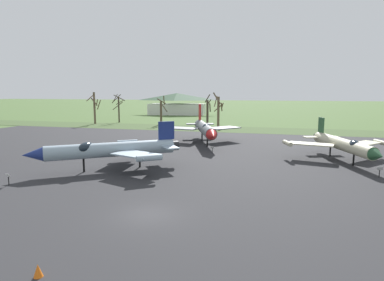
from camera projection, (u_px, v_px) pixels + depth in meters
The scene contains 16 objects.
ground_plane at pixel (148, 215), 22.03m from camera, with size 600.00×600.00×0.00m, color #425B2D.
asphalt_apron at pixel (206, 162), 38.34m from camera, with size 105.71×57.02×0.05m, color #28282B.
grass_verge_strip at pixel (241, 130), 71.25m from camera, with size 165.71×12.00×0.06m, color #3B4F29.
jet_fighter_rear_center at pixel (205, 128), 51.91m from camera, with size 12.07×16.78×6.07m.
info_placard_rear_center at pixel (212, 149), 44.01m from camera, with size 0.50×0.31×0.94m.
jet_fighter_rear_left at pixel (343, 144), 38.66m from camera, with size 12.45×14.18×4.80m.
info_placard_rear_left at pixel (380, 171), 31.44m from camera, with size 0.50×0.24×1.10m.
jet_fighter_rear_right at pixel (111, 149), 34.39m from camera, with size 14.05×12.46×4.96m.
info_placard_rear_right at pixel (8, 178), 28.80m from camera, with size 0.53×0.31×1.09m.
bare_tree_far_left at pixel (95, 107), 83.54m from camera, with size 3.36×3.03×8.11m.
bare_tree_left_of_center at pixel (118, 107), 88.15m from camera, with size 4.10×4.11×7.60m.
bare_tree_center at pixel (161, 111), 82.43m from camera, with size 2.05×2.62×7.23m.
bare_tree_right_of_center at pixel (208, 112), 78.25m from camera, with size 1.67×1.55×7.65m.
bare_tree_far_right at pixel (218, 110), 76.46m from camera, with size 2.57×2.57×8.08m.
visitor_building at pixel (177, 104), 118.68m from camera, with size 21.85×11.98×7.73m.
traffic_cone at pixel (38, 271), 14.55m from camera, with size 0.45×0.45×0.65m, color orange.
Camera 1 is at (8.44, -19.52, 8.20)m, focal length 30.70 mm.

